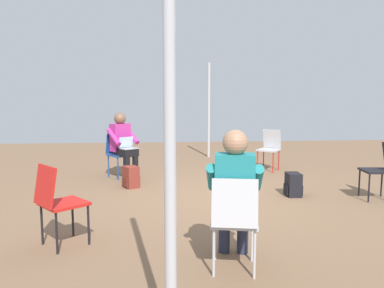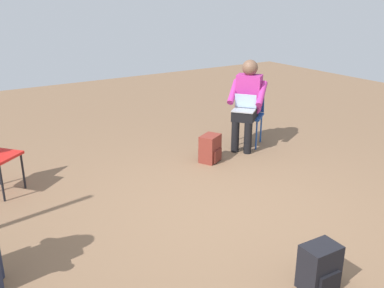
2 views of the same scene
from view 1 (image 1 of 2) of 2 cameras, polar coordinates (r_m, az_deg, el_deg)
name	(u,v)px [view 1 (image 1 of 2)]	position (r m, az deg, el deg)	size (l,w,h in m)	color
ground_plane	(210,196)	(5.84, 2.73, -7.98)	(14.71, 14.71, 0.00)	brown
chair_north	(234,217)	(3.27, 6.47, -11.01)	(0.47, 0.50, 0.85)	#B7B7BC
chair_southeast	(119,151)	(7.32, -11.13, -1.11)	(0.58, 0.58, 0.85)	#1E4799
chair_southwest	(270,147)	(8.04, 11.77, -0.42)	(0.57, 0.58, 0.85)	#B7B7BC
chair_northeast	(57,199)	(4.04, -19.87, -7.92)	(0.59, 0.58, 0.85)	red
chair_west	(382,167)	(6.24, 26.93, -3.12)	(0.48, 0.44, 0.85)	black
person_with_laptop	(123,142)	(7.15, -10.45, 0.31)	(0.63, 0.64, 1.24)	black
person_in_teal	(234,190)	(3.38, 6.48, -6.94)	(0.55, 0.56, 1.24)	#23283D
backpack_near_laptop_user	(131,178)	(6.47, -9.26, -5.16)	(0.31, 0.34, 0.36)	maroon
backpack_by_empty_chair	(293,186)	(6.04, 15.17, -6.18)	(0.26, 0.29, 0.36)	black
tent_pole_near	(170,128)	(2.07, -3.40, 2.41)	(0.07, 0.07, 2.67)	#B2B2B7
tent_pole_far	(209,110)	(9.64, 2.58, 5.14)	(0.07, 0.07, 2.41)	#B2B2B7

